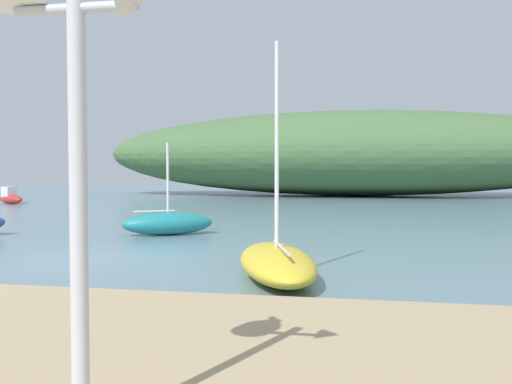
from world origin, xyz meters
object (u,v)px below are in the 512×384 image
Objects in this scene: sailboat_off_point at (277,262)px; sailboat_outer_mooring at (168,223)px; mast_structure at (42,38)px; motorboat_west_reach at (10,197)px.

sailboat_off_point is 1.50× the size of sailboat_outer_mooring.
mast_structure is at bearing -95.11° from sailboat_off_point.
motorboat_west_reach is 19.59m from sailboat_outer_mooring.
sailboat_off_point is 26.94m from motorboat_west_reach.
sailboat_outer_mooring is at bearing -42.17° from motorboat_west_reach.
mast_structure reaches higher than sailboat_outer_mooring.
mast_structure is at bearing -73.79° from sailboat_outer_mooring.
sailboat_off_point reaches higher than mast_structure.
mast_structure is 13.52m from sailboat_outer_mooring.
sailboat_off_point is at bearing -54.91° from sailboat_outer_mooring.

